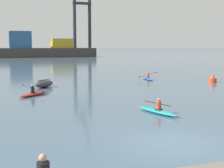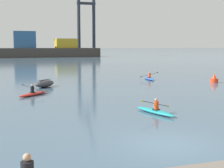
{
  "view_description": "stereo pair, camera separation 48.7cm",
  "coord_description": "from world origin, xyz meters",
  "px_view_note": "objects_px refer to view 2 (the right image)",
  "views": [
    {
      "loc": [
        -6.89,
        -11.83,
        4.13
      ],
      "look_at": [
        2.92,
        16.26,
        0.6
      ],
      "focal_mm": 53.06,
      "sensor_mm": 36.0,
      "label": 1
    },
    {
      "loc": [
        -6.43,
        -11.99,
        4.13
      ],
      "look_at": [
        2.92,
        16.26,
        0.6
      ],
      "focal_mm": 53.06,
      "sensor_mm": 36.0,
      "label": 2
    }
  ],
  "objects_px": {
    "gantry_crane_west_mid": "(86,13)",
    "kayak_teal": "(155,111)",
    "container_barge": "(24,49)",
    "kayak_blue": "(149,78)",
    "capsized_dinghy": "(45,84)",
    "channel_buoy": "(214,79)",
    "kayak_red": "(33,93)"
  },
  "relations": [
    {
      "from": "container_barge",
      "to": "channel_buoy",
      "type": "xyz_separation_m",
      "value": [
        15.23,
        -82.95,
        -2.29
      ]
    },
    {
      "from": "container_barge",
      "to": "capsized_dinghy",
      "type": "xyz_separation_m",
      "value": [
        -2.94,
        -81.13,
        -2.3
      ]
    },
    {
      "from": "channel_buoy",
      "to": "kayak_teal",
      "type": "bearing_deg",
      "value": -135.92
    },
    {
      "from": "channel_buoy",
      "to": "kayak_red",
      "type": "distance_m",
      "value": 19.99
    },
    {
      "from": "container_barge",
      "to": "channel_buoy",
      "type": "bearing_deg",
      "value": -79.6
    },
    {
      "from": "kayak_teal",
      "to": "container_barge",
      "type": "bearing_deg",
      "value": 91.12
    },
    {
      "from": "kayak_red",
      "to": "kayak_teal",
      "type": "relative_size",
      "value": 0.82
    },
    {
      "from": "capsized_dinghy",
      "to": "channel_buoy",
      "type": "distance_m",
      "value": 18.26
    },
    {
      "from": "capsized_dinghy",
      "to": "kayak_teal",
      "type": "xyz_separation_m",
      "value": [
        4.82,
        -14.74,
        -0.18
      ]
    },
    {
      "from": "kayak_red",
      "to": "kayak_teal",
      "type": "distance_m",
      "value": 11.55
    },
    {
      "from": "container_barge",
      "to": "kayak_teal",
      "type": "distance_m",
      "value": 95.93
    },
    {
      "from": "kayak_blue",
      "to": "kayak_teal",
      "type": "xyz_separation_m",
      "value": [
        -7.87,
        -17.99,
        0.0
      ]
    },
    {
      "from": "gantry_crane_west_mid",
      "to": "channel_buoy",
      "type": "bearing_deg",
      "value": -94.98
    },
    {
      "from": "kayak_red",
      "to": "kayak_blue",
      "type": "bearing_deg",
      "value": 30.37
    },
    {
      "from": "kayak_teal",
      "to": "gantry_crane_west_mid",
      "type": "bearing_deg",
      "value": 78.29
    },
    {
      "from": "capsized_dinghy",
      "to": "kayak_blue",
      "type": "bearing_deg",
      "value": 14.34
    },
    {
      "from": "capsized_dinghy",
      "to": "kayak_blue",
      "type": "xyz_separation_m",
      "value": [
        12.69,
        3.25,
        -0.18
      ]
    },
    {
      "from": "capsized_dinghy",
      "to": "channel_buoy",
      "type": "bearing_deg",
      "value": -5.7
    },
    {
      "from": "container_barge",
      "to": "kayak_blue",
      "type": "distance_m",
      "value": 78.54
    },
    {
      "from": "gantry_crane_west_mid",
      "to": "capsized_dinghy",
      "type": "xyz_separation_m",
      "value": [
        -25.91,
        -86.98,
        -15.36
      ]
    },
    {
      "from": "capsized_dinghy",
      "to": "kayak_teal",
      "type": "height_order",
      "value": "kayak_teal"
    },
    {
      "from": "kayak_blue",
      "to": "kayak_red",
      "type": "bearing_deg",
      "value": -149.63
    },
    {
      "from": "kayak_red",
      "to": "gantry_crane_west_mid",
      "type": "bearing_deg",
      "value": 73.4
    },
    {
      "from": "container_barge",
      "to": "kayak_red",
      "type": "relative_size",
      "value": 17.63
    },
    {
      "from": "kayak_red",
      "to": "kayak_teal",
      "type": "xyz_separation_m",
      "value": [
        6.36,
        -9.65,
        0.0
      ]
    },
    {
      "from": "gantry_crane_west_mid",
      "to": "kayak_red",
      "type": "xyz_separation_m",
      "value": [
        -27.45,
        -92.08,
        -15.54
      ]
    },
    {
      "from": "gantry_crane_west_mid",
      "to": "kayak_teal",
      "type": "relative_size",
      "value": 9.68
    },
    {
      "from": "container_barge",
      "to": "kayak_blue",
      "type": "relative_size",
      "value": 14.48
    },
    {
      "from": "kayak_blue",
      "to": "gantry_crane_west_mid",
      "type": "bearing_deg",
      "value": 81.03
    },
    {
      "from": "container_barge",
      "to": "kayak_red",
      "type": "height_order",
      "value": "container_barge"
    },
    {
      "from": "channel_buoy",
      "to": "kayak_red",
      "type": "xyz_separation_m",
      "value": [
        -19.71,
        -3.28,
        -0.19
      ]
    },
    {
      "from": "channel_buoy",
      "to": "kayak_red",
      "type": "bearing_deg",
      "value": -170.55
    }
  ]
}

